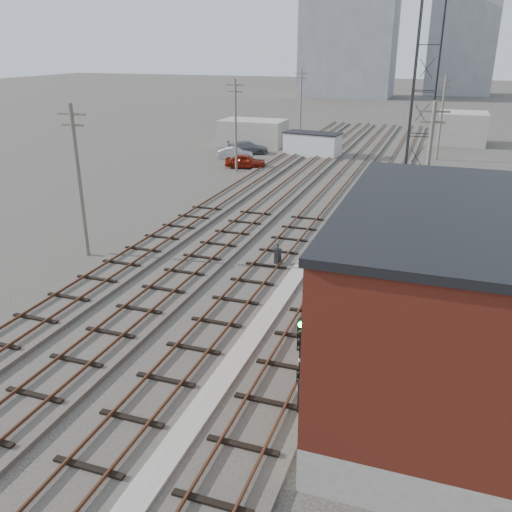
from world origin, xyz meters
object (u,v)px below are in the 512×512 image
at_px(site_trailer, 312,144).
at_px(car_grey, 247,147).
at_px(signal_mast, 300,362).
at_px(car_silver, 235,153).
at_px(switch_stand, 278,257).
at_px(car_red, 245,161).

xyz_separation_m(site_trailer, car_grey, (-7.64, -0.87, -0.66)).
bearing_deg(signal_mast, car_silver, 114.07).
bearing_deg(switch_stand, car_silver, 136.97).
distance_m(signal_mast, car_red, 40.82).
height_order(signal_mast, car_red, signal_mast).
bearing_deg(car_red, signal_mast, -167.15).
xyz_separation_m(signal_mast, site_trailer, (-10.87, 46.21, -0.85)).
bearing_deg(site_trailer, car_grey, -164.96).
distance_m(switch_stand, site_trailer, 34.00).
relative_size(site_trailer, car_red, 1.62).
xyz_separation_m(switch_stand, car_red, (-11.19, 24.79, 0.10)).
bearing_deg(car_silver, car_grey, -10.38).
relative_size(signal_mast, car_red, 0.91).
height_order(signal_mast, car_silver, signal_mast).
bearing_deg(car_grey, switch_stand, -176.46).
distance_m(signal_mast, site_trailer, 47.48).
height_order(site_trailer, car_grey, site_trailer).
relative_size(switch_stand, car_red, 0.31).
relative_size(site_trailer, car_grey, 1.39).
distance_m(switch_stand, car_silver, 32.15).
bearing_deg(car_grey, car_red, 179.17).
xyz_separation_m(site_trailer, car_red, (-5.02, -8.64, -0.65)).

